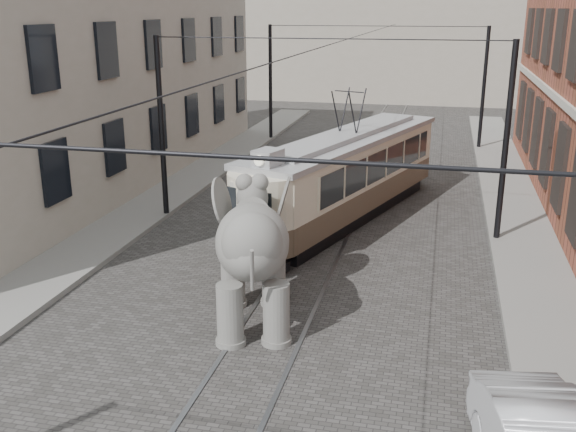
# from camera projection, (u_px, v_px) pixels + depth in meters

# --- Properties ---
(ground) EXTENTS (120.00, 120.00, 0.00)m
(ground) POSITION_uv_depth(u_px,v_px,m) (284.00, 308.00, 15.65)
(ground) COLOR #403D3B
(tram_rails) EXTENTS (1.54, 80.00, 0.02)m
(tram_rails) POSITION_uv_depth(u_px,v_px,m) (284.00, 308.00, 15.65)
(tram_rails) COLOR slate
(tram_rails) RESTS_ON ground
(sidewalk_right) EXTENTS (2.00, 60.00, 0.15)m
(sidewalk_right) POSITION_uv_depth(u_px,v_px,m) (552.00, 333.00, 14.31)
(sidewalk_right) COLOR slate
(sidewalk_right) RESTS_ON ground
(sidewalk_left) EXTENTS (2.00, 60.00, 0.15)m
(sidewalk_left) POSITION_uv_depth(u_px,v_px,m) (42.00, 280.00, 17.06)
(sidewalk_left) COLOR slate
(sidewalk_left) RESTS_ON ground
(stucco_building) EXTENTS (7.00, 24.00, 10.00)m
(stucco_building) POSITION_uv_depth(u_px,v_px,m) (72.00, 56.00, 25.82)
(stucco_building) COLOR gray
(stucco_building) RESTS_ON ground
(distant_block) EXTENTS (28.00, 10.00, 14.00)m
(distant_block) POSITION_uv_depth(u_px,v_px,m) (406.00, 5.00, 50.61)
(distant_block) COLOR gray
(distant_block) RESTS_ON ground
(catenary) EXTENTS (11.00, 30.20, 6.00)m
(catenary) POSITION_uv_depth(u_px,v_px,m) (317.00, 143.00, 19.42)
(catenary) COLOR black
(catenary) RESTS_ON ground
(tram) EXTENTS (5.48, 10.99, 4.30)m
(tram) POSITION_uv_depth(u_px,v_px,m) (347.00, 156.00, 21.73)
(tram) COLOR beige
(tram) RESTS_ON ground
(elephant) EXTENTS (4.00, 5.52, 3.04)m
(elephant) POSITION_uv_depth(u_px,v_px,m) (253.00, 260.00, 14.48)
(elephant) COLOR slate
(elephant) RESTS_ON ground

